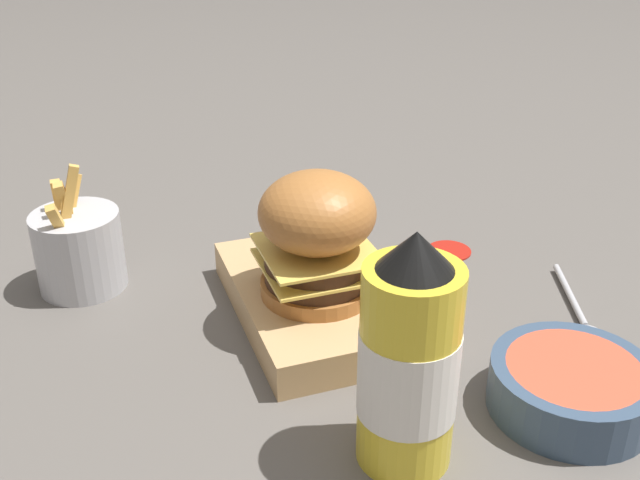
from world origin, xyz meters
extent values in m
plane|color=#5B5651|center=(0.00, 0.00, 0.00)|extent=(6.00, 6.00, 0.00)
cube|color=tan|center=(0.01, 0.07, 0.02)|extent=(0.25, 0.17, 0.04)
cylinder|color=#AD6B33|center=(0.03, 0.06, 0.04)|extent=(0.11, 0.11, 0.02)
cylinder|color=#422819|center=(0.03, 0.06, 0.06)|extent=(0.10, 0.10, 0.01)
cube|color=#EAC656|center=(0.03, 0.06, 0.07)|extent=(0.11, 0.11, 0.00)
cylinder|color=#422819|center=(0.03, 0.06, 0.08)|extent=(0.10, 0.10, 0.01)
cube|color=#EAC656|center=(0.03, 0.06, 0.08)|extent=(0.11, 0.11, 0.00)
ellipsoid|color=#AD6B33|center=(0.03, 0.06, 0.13)|extent=(0.11, 0.11, 0.08)
cylinder|color=yellow|center=(0.23, 0.06, 0.09)|extent=(0.08, 0.08, 0.17)
cylinder|color=white|center=(0.23, 0.06, 0.08)|extent=(0.08, 0.08, 0.07)
cone|color=black|center=(0.23, 0.06, 0.18)|extent=(0.06, 0.06, 0.03)
cylinder|color=#B7B7BC|center=(-0.13, -0.16, 0.04)|extent=(0.09, 0.09, 0.09)
cube|color=gold|center=(-0.13, -0.17, 0.08)|extent=(0.02, 0.02, 0.06)
cube|color=gold|center=(-0.11, -0.18, 0.08)|extent=(0.03, 0.02, 0.06)
cube|color=gold|center=(-0.15, -0.16, 0.09)|extent=(0.03, 0.03, 0.07)
cube|color=gold|center=(-0.14, -0.17, 0.09)|extent=(0.03, 0.02, 0.08)
cube|color=gold|center=(-0.15, -0.18, 0.09)|extent=(0.01, 0.01, 0.07)
cube|color=gold|center=(-0.13, -0.17, 0.10)|extent=(0.02, 0.04, 0.09)
cylinder|color=#384C66|center=(0.23, 0.22, 0.02)|extent=(0.14, 0.14, 0.04)
cylinder|color=#CC4C33|center=(0.23, 0.22, 0.04)|extent=(0.11, 0.11, 0.01)
cylinder|color=#B2B2B7|center=(0.07, 0.33, 0.01)|extent=(0.12, 0.05, 0.01)
ellipsoid|color=#B2B2B7|center=(0.15, 0.30, 0.01)|extent=(0.05, 0.04, 0.01)
cylinder|color=#B21E14|center=(-0.07, 0.26, 0.00)|extent=(0.05, 0.05, 0.00)
camera|label=1|loc=(0.64, -0.16, 0.43)|focal=42.00mm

